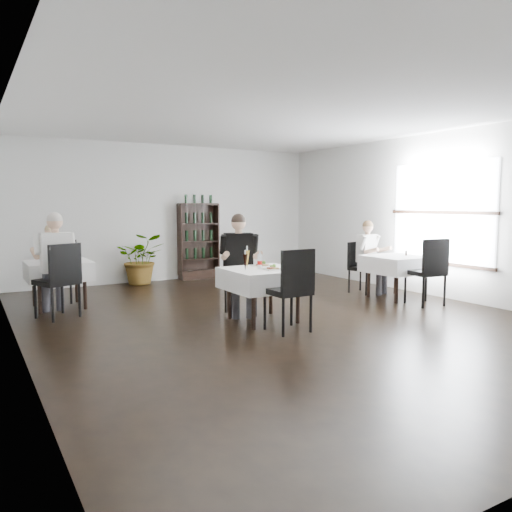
{
  "coord_description": "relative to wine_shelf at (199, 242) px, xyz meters",
  "views": [
    {
      "loc": [
        -4.0,
        -6.11,
        1.7
      ],
      "look_at": [
        -0.3,
        0.2,
        0.94
      ],
      "focal_mm": 35.0,
      "sensor_mm": 36.0,
      "label": 1
    }
  ],
  "objects": [
    {
      "name": "room_shell",
      "position": [
        -0.6,
        -4.31,
        0.65
      ],
      "size": [
        9.0,
        9.0,
        9.0
      ],
      "color": "black",
      "rests_on": "ground"
    },
    {
      "name": "window_right",
      "position": [
        2.88,
        -4.31,
        0.65
      ],
      "size": [
        0.06,
        2.3,
        1.85
      ],
      "color": "white",
      "rests_on": "room_shell"
    },
    {
      "name": "wine_shelf",
      "position": [
        0.0,
        0.0,
        0.0
      ],
      "size": [
        0.9,
        0.28,
        1.75
      ],
      "color": "black",
      "rests_on": "ground"
    },
    {
      "name": "main_table",
      "position": [
        -0.9,
        -4.31,
        -0.23
      ],
      "size": [
        1.03,
        1.03,
        0.77
      ],
      "color": "black",
      "rests_on": "ground"
    },
    {
      "name": "left_table",
      "position": [
        -3.3,
        -1.81,
        -0.23
      ],
      "size": [
        0.98,
        0.98,
        0.77
      ],
      "color": "black",
      "rests_on": "ground"
    },
    {
      "name": "right_table",
      "position": [
        2.1,
        -4.01,
        -0.23
      ],
      "size": [
        0.98,
        0.98,
        0.77
      ],
      "color": "black",
      "rests_on": "ground"
    },
    {
      "name": "potted_tree",
      "position": [
        -1.38,
        -0.11,
        -0.3
      ],
      "size": [
        1.19,
        1.11,
        1.08
      ],
      "primitive_type": "imported",
      "rotation": [
        0.0,
        0.0,
        -0.32
      ],
      "color": "#24571E",
      "rests_on": "ground"
    },
    {
      "name": "main_chair_far",
      "position": [
        -0.95,
        -3.69,
        -0.29
      ],
      "size": [
        0.55,
        0.55,
        0.98
      ],
      "color": "black",
      "rests_on": "ground"
    },
    {
      "name": "main_chair_near",
      "position": [
        -0.91,
        -5.06,
        -0.21
      ],
      "size": [
        0.52,
        0.52,
        1.12
      ],
      "color": "black",
      "rests_on": "ground"
    },
    {
      "name": "left_chair_far",
      "position": [
        -3.16,
        -1.21,
        -0.24
      ],
      "size": [
        0.64,
        0.64,
        1.07
      ],
      "color": "black",
      "rests_on": "ground"
    },
    {
      "name": "left_chair_near",
      "position": [
        -3.41,
        -2.67,
        -0.2
      ],
      "size": [
        0.68,
        0.68,
        1.13
      ],
      "color": "black",
      "rests_on": "ground"
    },
    {
      "name": "right_chair_far",
      "position": [
        1.95,
        -3.23,
        -0.29
      ],
      "size": [
        0.54,
        0.54,
        0.97
      ],
      "color": "black",
      "rests_on": "ground"
    },
    {
      "name": "right_chair_near",
      "position": [
        2.07,
        -4.78,
        -0.2
      ],
      "size": [
        0.59,
        0.59,
        1.13
      ],
      "color": "black",
      "rests_on": "ground"
    },
    {
      "name": "diner_main",
      "position": [
        -0.97,
        -3.73,
        0.06
      ],
      "size": [
        0.66,
        0.71,
        1.55
      ],
      "color": "#393940",
      "rests_on": "ground"
    },
    {
      "name": "diner_left_far",
      "position": [
        -3.3,
        -1.16,
        -0.06
      ],
      "size": [
        0.52,
        0.53,
        1.35
      ],
      "color": "#393940",
      "rests_on": "ground"
    },
    {
      "name": "diner_left_near",
      "position": [
        -3.42,
        -2.35,
        0.07
      ],
      "size": [
        0.61,
        0.61,
        1.58
      ],
      "color": "#393940",
      "rests_on": "ground"
    },
    {
      "name": "diner_right_far",
      "position": [
        2.08,
        -3.35,
        -0.04
      ],
      "size": [
        0.57,
        0.6,
        1.39
      ],
      "color": "#393940",
      "rests_on": "ground"
    },
    {
      "name": "plate_far",
      "position": [
        -0.78,
        -4.09,
        -0.06
      ],
      "size": [
        0.29,
        0.29,
        0.08
      ],
      "color": "white",
      "rests_on": "main_table"
    },
    {
      "name": "plate_near",
      "position": [
        -0.84,
        -4.48,
        -0.06
      ],
      "size": [
        0.25,
        0.25,
        0.08
      ],
      "color": "white",
      "rests_on": "main_table"
    },
    {
      "name": "pilsner_dark",
      "position": [
        -1.23,
        -4.38,
        0.04
      ],
      "size": [
        0.07,
        0.07,
        0.29
      ],
      "color": "black",
      "rests_on": "main_table"
    },
    {
      "name": "pilsner_lager",
      "position": [
        -1.1,
        -4.21,
        0.06
      ],
      "size": [
        0.08,
        0.08,
        0.33
      ],
      "color": "gold",
      "rests_on": "main_table"
    },
    {
      "name": "coke_bottle",
      "position": [
        -0.96,
        -4.33,
        0.03
      ],
      "size": [
        0.07,
        0.07,
        0.27
      ],
      "color": "silver",
      "rests_on": "main_table"
    },
    {
      "name": "napkin_cutlery",
      "position": [
        -0.63,
        -4.56,
        -0.07
      ],
      "size": [
        0.22,
        0.2,
        0.02
      ],
      "color": "black",
      "rests_on": "main_table"
    },
    {
      "name": "pepper_mill",
      "position": [
        2.3,
        -4.04,
        -0.03
      ],
      "size": [
        0.05,
        0.05,
        0.09
      ],
      "primitive_type": "cylinder",
      "rotation": [
        0.0,
        0.0,
        -0.29
      ],
      "color": "black",
      "rests_on": "right_table"
    }
  ]
}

